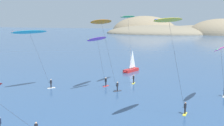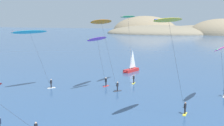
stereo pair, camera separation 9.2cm
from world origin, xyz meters
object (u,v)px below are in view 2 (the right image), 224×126
Objects in this scene: kitesurfer_yellow at (170,27)px; kitesurfer_magenta at (221,52)px; kitesurfer_green at (129,23)px; kitesurfer_purple at (98,42)px; sailboat_near at (130,69)px; kitesurfer_orange at (103,29)px; kitesurfer_cyan at (31,35)px.

kitesurfer_yellow is 1.45× the size of kitesurfer_magenta.
kitesurfer_green reaches higher than kitesurfer_purple.
kitesurfer_yellow reaches higher than kitesurfer_purple.
sailboat_near is at bearing 82.04° from kitesurfer_purple.
kitesurfer_magenta is at bearing -10.29° from kitesurfer_purple.
kitesurfer_purple is at bearing -97.96° from sailboat_near.
kitesurfer_yellow is at bearing -43.80° from kitesurfer_orange.
kitesurfer_cyan is at bearing -158.75° from kitesurfer_purple.
kitesurfer_cyan is (-15.44, -7.96, -2.00)m from kitesurfer_green.
sailboat_near is 28.74m from kitesurfer_magenta.
kitesurfer_purple is 1.08× the size of kitesurfer_magenta.
kitesurfer_orange is at bearing 4.08° from kitesurfer_cyan.
sailboat_near is 27.22m from kitesurfer_cyan.
sailboat_near is 0.65× the size of kitesurfer_magenta.
kitesurfer_cyan is (-23.92, 9.90, -1.94)m from kitesurfer_yellow.
kitesurfer_magenta is (18.19, -0.40, -3.10)m from kitesurfer_orange.
kitesurfer_orange reaches higher than kitesurfer_magenta.
kitesurfer_green is 19.76m from kitesurfer_yellow.
kitesurfer_magenta is (15.40, -7.46, -3.90)m from kitesurfer_green.
kitesurfer_orange is at bearing 178.73° from kitesurfer_magenta.
sailboat_near is 35.42m from kitesurfer_yellow.
kitesurfer_orange is 12.75m from kitesurfer_cyan.
kitesurfer_magenta reaches higher than sailboat_near.
kitesurfer_green is (2.26, -13.99, 11.23)m from sailboat_near.
kitesurfer_purple reaches higher than kitesurfer_magenta.
kitesurfer_yellow reaches higher than kitesurfer_cyan.
kitesurfer_cyan is at bearing -175.92° from kitesurfer_orange.
kitesurfer_yellow is at bearing -71.36° from sailboat_near.
sailboat_near is at bearing 88.58° from kitesurfer_orange.
kitesurfer_orange is 18.45m from kitesurfer_magenta.
kitesurfer_purple is 20.49m from kitesurfer_magenta.
kitesurfer_magenta is at bearing 0.93° from kitesurfer_cyan.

